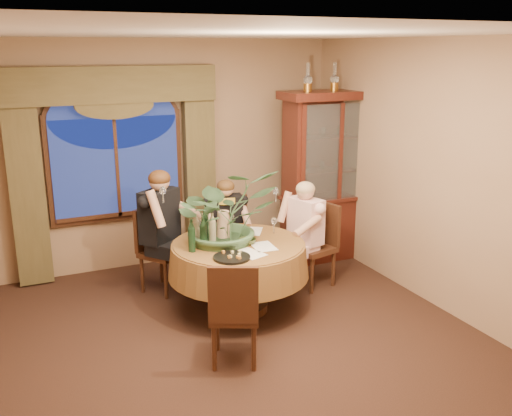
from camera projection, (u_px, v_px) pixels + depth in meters
name	position (u px, v px, depth m)	size (l,w,h in m)	color
floor	(243.00, 347.00, 5.31)	(5.00, 5.00, 0.00)	black
wall_back	(164.00, 155.00, 7.12)	(4.50, 4.50, 0.00)	#8D6C4F
wall_right	(444.00, 178.00, 5.83)	(5.00, 5.00, 0.00)	#8D6C4F
ceiling	(241.00, 33.00, 4.55)	(5.00, 5.00, 0.00)	white
window	(117.00, 168.00, 6.84)	(1.62, 0.10, 1.32)	navy
arched_transom	(112.00, 102.00, 6.63)	(1.60, 0.06, 0.44)	navy
drapery_left	(27.00, 187.00, 6.42)	(0.38, 0.14, 2.32)	#494024
drapery_right	(200.00, 171.00, 7.25)	(0.38, 0.14, 2.32)	#494024
swag_valance	(113.00, 85.00, 6.51)	(2.45, 0.16, 0.42)	#494024
dining_table	(239.00, 277.00, 5.98)	(1.47, 1.47, 0.75)	brown
china_cabinet	(331.00, 176.00, 7.35)	(1.35, 0.53, 2.17)	#36120D
oil_lamp_left	(308.00, 77.00, 6.85)	(0.11, 0.11, 0.34)	#A5722D
oil_lamp_center	(335.00, 77.00, 7.00)	(0.11, 0.11, 0.34)	#A5722D
oil_lamp_right	(360.00, 76.00, 7.15)	(0.11, 0.11, 0.34)	#A5722D
chair_right	(313.00, 246.00, 6.58)	(0.42, 0.42, 0.96)	black
chair_back_right	(232.00, 238.00, 6.85)	(0.42, 0.42, 0.96)	black
chair_back	(163.00, 251.00, 6.43)	(0.42, 0.42, 0.96)	black
chair_front_left	(234.00, 311.00, 4.96)	(0.42, 0.42, 0.96)	black
person_pink	(305.00, 235.00, 6.50)	(0.45, 0.41, 1.26)	beige
person_back	(160.00, 232.00, 6.34)	(0.51, 0.47, 1.42)	black
person_scarf	(226.00, 229.00, 6.78)	(0.44, 0.40, 1.22)	black
stoneware_vase	(224.00, 225.00, 5.94)	(0.16, 0.16, 0.31)	tan
centerpiece_plant	(224.00, 179.00, 5.77)	(1.06, 1.18, 0.92)	#3B5F3B
olive_bowl	(248.00, 241.00, 5.84)	(0.17, 0.17, 0.05)	#425228
cheese_platter	(232.00, 257.00, 5.43)	(0.36, 0.36, 0.02)	black
wine_bottle_0	(196.00, 229.00, 5.78)	(0.07, 0.07, 0.33)	tan
wine_bottle_1	(212.00, 229.00, 5.80)	(0.07, 0.07, 0.33)	tan
wine_bottle_2	(205.00, 225.00, 5.92)	(0.07, 0.07, 0.33)	black
wine_bottle_3	(203.00, 233.00, 5.65)	(0.07, 0.07, 0.33)	black
wine_bottle_4	(192.00, 236.00, 5.58)	(0.07, 0.07, 0.33)	black
tasting_paper_0	(264.00, 247.00, 5.75)	(0.21, 0.30, 0.00)	white
tasting_paper_1	(252.00, 231.00, 6.23)	(0.21, 0.30, 0.00)	white
tasting_paper_2	(250.00, 253.00, 5.56)	(0.21, 0.30, 0.00)	white
wine_glass_person_pink	(274.00, 225.00, 6.15)	(0.07, 0.07, 0.18)	silver
wine_glass_person_back	(199.00, 228.00, 6.07)	(0.07, 0.07, 0.18)	silver
wine_glass_person_scarf	(231.00, 221.00, 6.31)	(0.07, 0.07, 0.18)	silver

